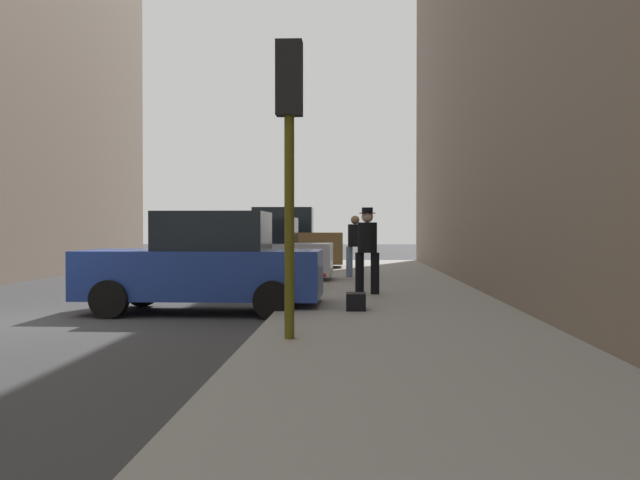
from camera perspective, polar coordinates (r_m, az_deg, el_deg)
name	(u,v)px	position (r m, az deg, el deg)	size (l,w,h in m)	color
ground_plane	(20,323)	(12.29, -22.89, -6.11)	(120.00, 120.00, 0.00)	#38383A
sidewalk	(400,320)	(11.12, 6.45, -6.40)	(4.00, 40.00, 0.15)	gray
parked_blue_sedan	(205,265)	(12.80, -9.17, -1.97)	(4.22, 2.09, 1.79)	navy
parked_silver_sedan	(254,253)	(19.00, -5.27, -1.05)	(4.23, 2.12, 1.79)	#B7BABF
parked_bronze_suv	(279,242)	(25.26, -3.29, -0.16)	(4.63, 2.12, 2.25)	brown
fire_hydrant	(317,273)	(16.00, -0.28, -2.66)	(0.42, 0.22, 0.70)	red
traffic_light	(289,123)	(8.72, -2.47, 9.30)	(0.32, 0.32, 3.60)	#514C0F
pedestrian_with_fedora	(367,246)	(14.67, 3.81, -0.48)	(0.52, 0.45, 1.78)	black
pedestrian_in_jeans	(355,243)	(19.77, 2.83, -0.23)	(0.51, 0.43, 1.71)	#728CB2
duffel_bag	(356,302)	(11.76, 2.89, -4.94)	(0.32, 0.44, 0.28)	black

